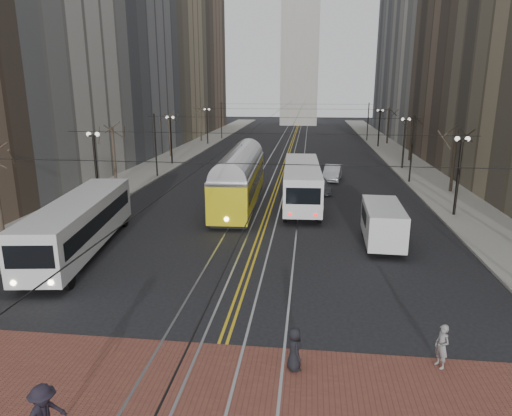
% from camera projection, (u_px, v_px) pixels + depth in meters
% --- Properties ---
extents(ground, '(260.00, 260.00, 0.00)m').
position_uv_depth(ground, '(227.00, 331.00, 17.89)').
color(ground, black).
rests_on(ground, ground).
extents(sidewalk_left, '(5.00, 140.00, 0.15)m').
position_uv_depth(sidewalk_left, '(178.00, 156.00, 62.74)').
color(sidewalk_left, gray).
rests_on(sidewalk_left, ground).
extents(sidewalk_right, '(5.00, 140.00, 0.15)m').
position_uv_depth(sidewalk_right, '(402.00, 159.00, 59.35)').
color(sidewalk_right, gray).
rests_on(sidewalk_right, ground).
extents(crosswalk_band, '(25.00, 6.00, 0.01)m').
position_uv_depth(crosswalk_band, '(204.00, 397.00, 14.05)').
color(crosswalk_band, brown).
rests_on(crosswalk_band, ground).
extents(streetcar_rails, '(4.80, 130.00, 0.02)m').
position_uv_depth(streetcar_rails, '(287.00, 158.00, 61.07)').
color(streetcar_rails, gray).
rests_on(streetcar_rails, ground).
extents(centre_lines, '(0.42, 130.00, 0.01)m').
position_uv_depth(centre_lines, '(287.00, 158.00, 61.07)').
color(centre_lines, gold).
rests_on(centre_lines, ground).
extents(building_left_mid, '(16.00, 20.00, 34.00)m').
position_uv_depth(building_left_mid, '(98.00, 26.00, 60.52)').
color(building_left_mid, slate).
rests_on(building_left_mid, ground).
extents(building_left_far, '(16.00, 20.00, 40.00)m').
position_uv_depth(building_left_far, '(180.00, 35.00, 98.13)').
color(building_left_far, brown).
rests_on(building_left_far, ground).
extents(building_right_mid, '(16.00, 20.00, 34.00)m').
position_uv_depth(building_right_mid, '(502.00, 20.00, 54.76)').
color(building_right_mid, brown).
rests_on(building_right_mid, ground).
extents(building_right_far, '(16.00, 20.00, 40.00)m').
position_uv_depth(building_right_far, '(425.00, 32.00, 92.37)').
color(building_right_far, slate).
rests_on(building_right_far, ground).
extents(lamp_posts, '(27.60, 57.20, 5.60)m').
position_uv_depth(lamp_posts, '(279.00, 155.00, 44.75)').
color(lamp_posts, black).
rests_on(lamp_posts, ground).
extents(street_trees, '(31.68, 53.28, 5.60)m').
position_uv_depth(street_trees, '(283.00, 146.00, 50.99)').
color(street_trees, '#382D23').
rests_on(street_trees, ground).
extents(trolley_wires, '(25.96, 120.00, 6.60)m').
position_uv_depth(trolley_wires, '(283.00, 138.00, 50.34)').
color(trolley_wires, black).
rests_on(trolley_wires, ground).
extents(transit_bus, '(4.22, 12.62, 3.10)m').
position_uv_depth(transit_bus, '(80.00, 226.00, 25.99)').
color(transit_bus, silver).
rests_on(transit_bus, ground).
extents(streetcar, '(3.23, 14.91, 3.50)m').
position_uv_depth(streetcar, '(240.00, 183.00, 36.66)').
color(streetcar, gold).
rests_on(streetcar, ground).
extents(rear_bus, '(3.15, 12.58, 3.26)m').
position_uv_depth(rear_bus, '(302.00, 185.00, 36.63)').
color(rear_bus, white).
rests_on(rear_bus, ground).
extents(cargo_van, '(2.30, 5.59, 2.44)m').
position_uv_depth(cargo_van, '(383.00, 225.00, 27.31)').
color(cargo_van, silver).
rests_on(cargo_van, ground).
extents(sedan_grey, '(2.26, 4.32, 1.40)m').
position_uv_depth(sedan_grey, '(320.00, 185.00, 41.10)').
color(sedan_grey, '#414449').
rests_on(sedan_grey, ground).
extents(sedan_silver, '(2.24, 4.80, 1.52)m').
position_uv_depth(sedan_silver, '(332.00, 173.00, 46.50)').
color(sedan_silver, '#98999F').
rests_on(sedan_silver, ground).
extents(pedestrian_a, '(0.70, 0.86, 1.52)m').
position_uv_depth(pedestrian_a, '(294.00, 349.00, 15.27)').
color(pedestrian_a, black).
rests_on(pedestrian_a, crosswalk_band).
extents(pedestrian_b, '(0.57, 0.67, 1.56)m').
position_uv_depth(pedestrian_b, '(442.00, 346.00, 15.38)').
color(pedestrian_b, gray).
rests_on(pedestrian_b, crosswalk_band).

